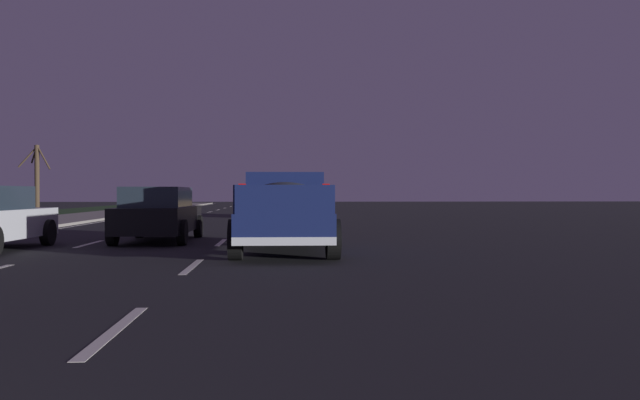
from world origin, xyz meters
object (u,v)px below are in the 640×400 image
object	(u,v)px
sedan_black	(159,214)
pickup_truck	(285,210)
sedan_tan	(285,203)
bare_tree_far	(37,177)

from	to	relation	value
sedan_black	pickup_truck	bearing A→B (deg)	-133.08
pickup_truck	sedan_black	world-z (taller)	pickup_truck
sedan_black	sedan_tan	xyz separation A→B (m)	(17.71, -3.73, 0.00)
sedan_black	bare_tree_far	distance (m)	23.56
sedan_black	sedan_tan	distance (m)	18.10
bare_tree_far	pickup_truck	bearing A→B (deg)	-148.39
pickup_truck	bare_tree_far	world-z (taller)	bare_tree_far
sedan_tan	bare_tree_far	world-z (taller)	bare_tree_far
pickup_truck	sedan_tan	bearing A→B (deg)	-0.44
pickup_truck	sedan_black	size ratio (longest dim) A/B	1.23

